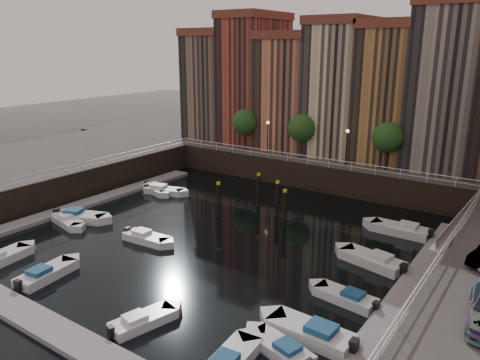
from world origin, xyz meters
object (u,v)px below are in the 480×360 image
Objects in this scene: gangway at (460,221)px; boat_left_2 at (79,217)px; boat_left_1 at (68,221)px; mooring_pilings at (259,199)px.

gangway is 33.67m from boat_left_2.
gangway reaches higher than boat_left_1.
boat_left_2 is at bearing -153.70° from gangway.
gangway is 1.94× the size of boat_left_1.
gangway reaches higher than boat_left_2.
boat_left_2 is at bearing 102.52° from boat_left_1.
boat_left_1 is 1.26m from boat_left_2.
boat_left_1 is at bearing -137.67° from mooring_pilings.
boat_left_2 reaches higher than boat_left_1.
boat_left_1 is at bearing -109.41° from boat_left_2.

